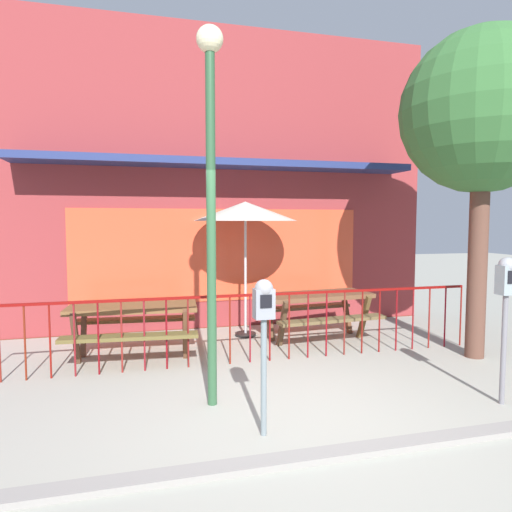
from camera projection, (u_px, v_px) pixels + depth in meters
name	position (u px, v px, depth m)	size (l,w,h in m)	color
ground	(298.00, 421.00, 4.53)	(40.00, 40.00, 0.00)	#9E9D91
pub_storefront	(218.00, 180.00, 8.57)	(8.20, 1.22, 5.51)	#52290F
patio_fence_front	(250.00, 316.00, 6.35)	(6.91, 0.04, 0.97)	maroon
picnic_table_left	(133.00, 316.00, 6.58)	(1.91, 1.50, 0.79)	brown
picnic_table_right	(317.00, 303.00, 7.62)	(1.91, 1.52, 0.79)	brown
patio_umbrella	(245.00, 212.00, 7.73)	(1.75, 1.75, 2.30)	black
parking_meter_near	(506.00, 291.00, 4.85)	(0.18, 0.17, 1.59)	slate
parking_meter_far	(264.00, 315.00, 4.14)	(0.18, 0.17, 1.45)	slate
street_tree	(483.00, 114.00, 6.40)	(2.28, 2.28, 4.65)	brown
street_lamp	(211.00, 162.00, 4.74)	(0.28, 0.28, 3.96)	#2D5535
curb_edge	(328.00, 458.00, 3.81)	(11.47, 0.20, 0.11)	gray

